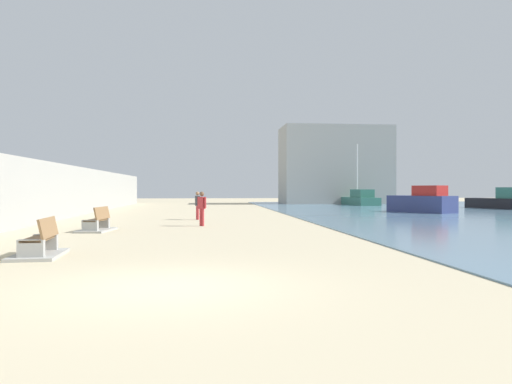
% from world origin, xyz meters
% --- Properties ---
extents(ground_plane, '(120.00, 120.00, 0.00)m').
position_xyz_m(ground_plane, '(0.00, 18.00, 0.00)').
color(ground_plane, '#C6B793').
extents(seawall, '(0.80, 64.00, 3.08)m').
position_xyz_m(seawall, '(-7.50, 18.00, 1.54)').
color(seawall, '#9E9E99').
rests_on(seawall, ground).
extents(bench_near, '(1.24, 2.17, 0.98)m').
position_xyz_m(bench_near, '(-3.45, 4.27, 0.23)').
color(bench_near, '#9E9E99').
rests_on(bench_near, ground).
extents(bench_far, '(1.35, 2.22, 0.98)m').
position_xyz_m(bench_far, '(-3.59, 11.69, 0.23)').
color(bench_far, '#9E9E99').
rests_on(bench_far, ground).
extents(person_walking, '(0.28, 0.50, 1.54)m').
position_xyz_m(person_walking, '(0.31, 18.63, 0.88)').
color(person_walking, '#B22D33').
rests_on(person_walking, ground).
extents(person_standing, '(0.40, 0.40, 1.57)m').
position_xyz_m(person_standing, '(0.57, 13.99, 0.90)').
color(person_standing, '#B22D33').
rests_on(person_standing, ground).
extents(boat_far_left, '(3.92, 4.90, 1.88)m').
position_xyz_m(boat_far_left, '(15.91, 24.66, 0.77)').
color(boat_far_left, navy).
rests_on(boat_far_left, water_bay).
extents(boat_nearest, '(3.86, 6.79, 1.77)m').
position_xyz_m(boat_nearest, '(25.40, 29.55, 0.69)').
color(boat_nearest, black).
rests_on(boat_nearest, water_bay).
extents(boat_mid_bay, '(2.38, 7.05, 6.26)m').
position_xyz_m(boat_mid_bay, '(16.38, 40.42, 0.63)').
color(boat_mid_bay, '#337060').
rests_on(boat_mid_bay, water_bay).
extents(harbor_building, '(12.00, 6.00, 8.61)m').
position_xyz_m(harbor_building, '(15.33, 46.00, 4.30)').
color(harbor_building, '#9E9E99').
rests_on(harbor_building, ground).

